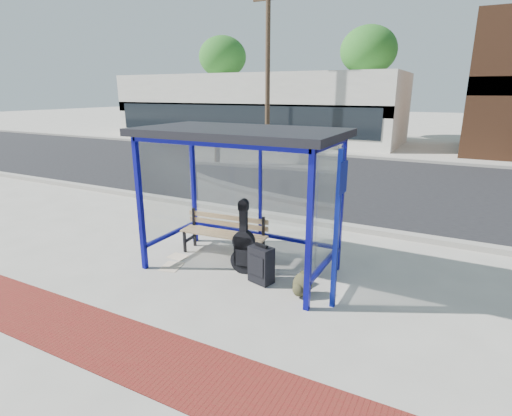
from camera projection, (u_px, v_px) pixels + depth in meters
The scene contains 19 objects.
ground at pixel (241, 269), 6.98m from camera, with size 120.00×120.00×0.00m, color #B2ADA0.
brick_paver_strip at pixel (133, 351), 4.77m from camera, with size 60.00×1.00×0.01m, color maroon.
curb_near at pixel (301, 220), 9.43m from camera, with size 60.00×0.25×0.12m, color gray.
street_asphalt at pixel (355, 181), 13.79m from camera, with size 60.00×10.00×0.00m, color black.
curb_far at pixel (383, 158), 18.12m from camera, with size 60.00×0.25×0.12m, color gray.
far_sidewalk at pixel (390, 154), 19.75m from camera, with size 60.00×4.00×0.01m, color #B2ADA0.
bus_shelter at pixel (242, 150), 6.46m from camera, with size 3.30×1.80×2.42m.
storefront_white at pixel (257, 107), 25.71m from camera, with size 18.00×6.04×4.00m.
tree_left at pixel (223, 57), 30.37m from camera, with size 3.60×3.60×7.03m.
tree_mid at pixel (369, 51), 25.51m from camera, with size 3.60×3.60×7.03m.
utility_pole_west at pixel (268, 68), 19.89m from camera, with size 1.60×0.24×8.00m.
bench at pixel (225, 231), 7.51m from camera, with size 1.69×0.53×0.79m.
guitar_bag at pixel (244, 248), 6.70m from camera, with size 0.46×0.20×1.22m.
suitcase at pixel (261, 265), 6.40m from camera, with size 0.43×0.34×0.67m.
backpack at pixel (302, 285), 6.00m from camera, with size 0.36×0.34×0.38m.
sign_post at pixel (338, 222), 5.40m from camera, with size 0.10×0.29×2.28m.
newspaper_a at pixel (178, 257), 7.48m from camera, with size 0.35×0.28×0.01m, color white.
newspaper_b at pixel (172, 267), 7.05m from camera, with size 0.42×0.33×0.01m, color white.
newspaper_c at pixel (261, 262), 7.23m from camera, with size 0.37×0.29×0.01m, color white.
Camera 1 is at (3.19, -5.56, 2.98)m, focal length 28.00 mm.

